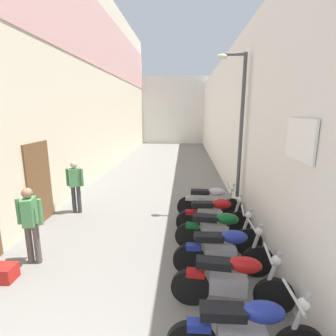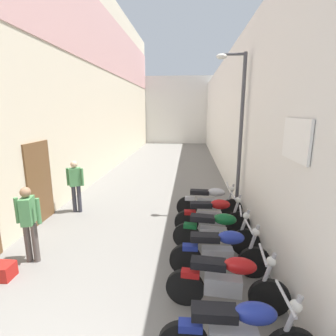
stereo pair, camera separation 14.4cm
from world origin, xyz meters
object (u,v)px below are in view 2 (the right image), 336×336
Objects in this scene: motorcycle_fifth at (216,231)px; motorcycle_seventh at (210,201)px; motorcycle_fourth at (221,251)px; pedestrian_further_down at (75,183)px; street_lamp at (238,125)px; motorcycle_second at (239,333)px; plastic_crate at (1,271)px; pedestrian_mid_alley at (29,219)px; motorcycle_third at (227,281)px; motorcycle_sixth at (213,215)px.

motorcycle_seventh is at bearing 90.00° from motorcycle_fifth.
pedestrian_further_down is (-3.95, 2.79, 0.42)m from motorcycle_fourth.
pedestrian_further_down is 4.95m from street_lamp.
pedestrian_further_down is (-3.95, 1.97, 0.42)m from motorcycle_fifth.
motorcycle_second is at bearing -90.00° from motorcycle_fourth.
pedestrian_further_down reaches higher than motorcycle_second.
motorcycle_fourth is 4.21× the size of plastic_crate.
pedestrian_mid_alley is at bearing -146.56° from motorcycle_seventh.
motorcycle_third and motorcycle_fourth have the same top height.
motorcycle_fifth is at bearing -26.56° from pedestrian_further_down.
motorcycle_sixth is (-0.00, 3.44, 0.00)m from motorcycle_second.
motorcycle_third is 0.84m from motorcycle_fourth.
pedestrian_further_down is at bearing 94.69° from pedestrian_mid_alley.
plastic_crate is 6.23m from street_lamp.
motorcycle_fifth is 3.81m from pedestrian_mid_alley.
motorcycle_second is 1.77m from motorcycle_fourth.
street_lamp reaches higher than plastic_crate.
pedestrian_mid_alley is at bearing -158.22° from motorcycle_sixth.
motorcycle_second is at bearing -49.16° from pedestrian_further_down.
street_lamp is (0.70, 2.87, 2.12)m from motorcycle_fourth.
motorcycle_seventh is at bearing 33.44° from pedestrian_mid_alley.
pedestrian_further_down is at bearing 177.82° from motorcycle_seventh.
motorcycle_second is at bearing -90.00° from motorcycle_sixth.
motorcycle_fourth is 1.67m from motorcycle_sixth.
motorcycle_third is at bearing -90.00° from motorcycle_sixth.
motorcycle_fifth is at bearing 90.00° from motorcycle_third.
plastic_crate is (-3.99, 0.45, -0.36)m from motorcycle_third.
motorcycle_second is 1.18× the size of pedestrian_further_down.
motorcycle_second is 1.00× the size of motorcycle_third.
motorcycle_sixth is 4.13m from pedestrian_further_down.
motorcycle_third is 3.49m from motorcycle_seventh.
motorcycle_fifth is at bearing -90.00° from motorcycle_seventh.
motorcycle_third is 0.41× the size of street_lamp.
motorcycle_second is 1.00× the size of motorcycle_fourth.
motorcycle_third is 1.67m from motorcycle_fifth.
motorcycle_second reaches higher than plastic_crate.
motorcycle_third is 1.18× the size of pedestrian_further_down.
plastic_crate is (-0.26, -0.58, -0.78)m from pedestrian_mid_alley.
motorcycle_third and motorcycle_seventh have the same top height.
motorcycle_fourth is 1.00× the size of motorcycle_fifth.
street_lamp is at bearing 76.37° from motorcycle_fourth.
plastic_crate is at bearing -145.13° from street_lamp.
street_lamp is (0.70, 2.05, 2.12)m from motorcycle_fifth.
motorcycle_second is 1.00× the size of motorcycle_sixth.
motorcycle_sixth is 0.41× the size of street_lamp.
pedestrian_mid_alley is at bearing -170.23° from motorcycle_fifth.
pedestrian_further_down is at bearing 144.71° from motorcycle_fourth.
motorcycle_third is at bearing -90.00° from motorcycle_fifth.
motorcycle_second is 3.44m from motorcycle_sixth.
motorcycle_second is at bearing -90.00° from motorcycle_seventh.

